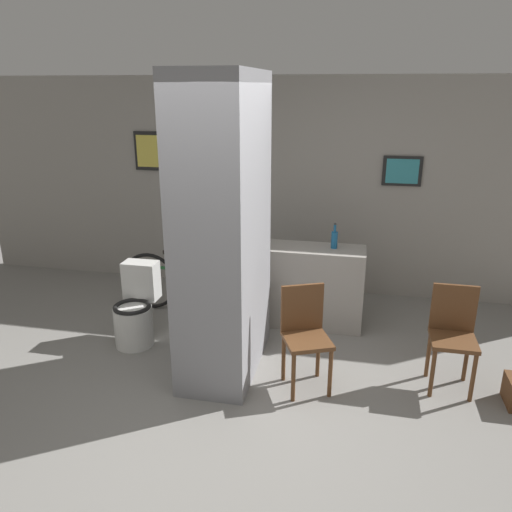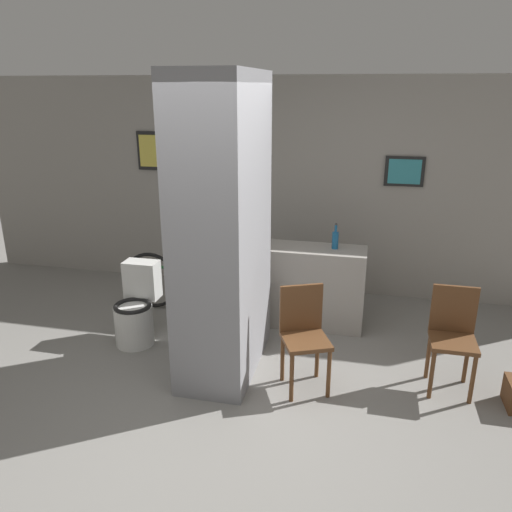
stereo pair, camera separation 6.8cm
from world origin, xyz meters
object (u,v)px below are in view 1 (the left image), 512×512
object	(u,v)px
toilet	(136,311)
bicycle	(195,283)
chair_by_doorway	(453,332)
chair_near_pillar	(305,332)
bottle_tall	(334,239)

from	to	relation	value
toilet	bicycle	distance (m)	0.87
toilet	bicycle	xyz separation A→B (m)	(0.36, 0.78, 0.02)
chair_by_doorway	bicycle	size ratio (longest dim) A/B	0.50
toilet	bicycle	bearing A→B (deg)	65.15
toilet	chair_near_pillar	xyz separation A→B (m)	(1.75, -0.43, 0.17)
chair_by_doorway	bicycle	distance (m)	2.78
chair_by_doorway	toilet	bearing A→B (deg)	177.26
chair_near_pillar	bottle_tall	bearing A→B (deg)	59.47
chair_near_pillar	bicycle	xyz separation A→B (m)	(-1.38, 1.21, -0.15)
toilet	bottle_tall	world-z (taller)	bottle_tall
chair_by_doorway	bottle_tall	xyz separation A→B (m)	(-1.07, 0.97, 0.47)
toilet	bicycle	size ratio (longest dim) A/B	0.45
toilet	bicycle	world-z (taller)	toilet
chair_by_doorway	bicycle	world-z (taller)	chair_by_doorway
chair_near_pillar	chair_by_doorway	distance (m)	1.25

